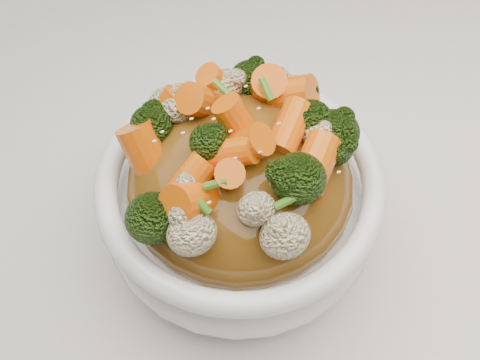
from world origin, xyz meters
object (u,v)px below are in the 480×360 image
bowl (240,203)px  carrots (240,129)px  broccoli (240,130)px  dining_table (246,322)px

bowl → carrots: carrots is taller
bowl → broccoli: size_ratio=1.26×
broccoli → dining_table: bearing=54.6°
dining_table → carrots: carrots is taller
dining_table → bowl: bowl is taller
bowl → dining_table: bearing=54.6°
dining_table → broccoli: bearing=-125.4°
dining_table → bowl: size_ratio=6.09×
carrots → broccoli: 0.00m
dining_table → bowl: (-0.04, -0.06, 0.41)m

